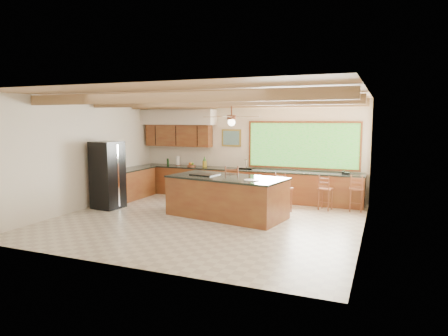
% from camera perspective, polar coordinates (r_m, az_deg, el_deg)
% --- Properties ---
extents(ground, '(7.20, 7.20, 0.00)m').
position_cam_1_polar(ground, '(9.71, -2.80, -7.53)').
color(ground, beige).
rests_on(ground, ground).
extents(room_shell, '(7.27, 6.54, 3.02)m').
position_cam_1_polar(room_shell, '(10.07, -2.18, 5.73)').
color(room_shell, beige).
rests_on(room_shell, ground).
extents(counter_run, '(7.12, 3.10, 1.26)m').
position_cam_1_polar(counter_run, '(12.20, -1.32, -2.31)').
color(counter_run, brown).
rests_on(counter_run, ground).
extents(island, '(3.09, 1.84, 1.03)m').
position_cam_1_polar(island, '(10.01, 0.38, -4.10)').
color(island, brown).
rests_on(island, ground).
extents(refrigerator, '(0.78, 0.77, 1.84)m').
position_cam_1_polar(refrigerator, '(11.36, -16.30, -0.96)').
color(refrigerator, black).
rests_on(refrigerator, ground).
extents(bar_stool_a, '(0.53, 0.53, 1.18)m').
position_cam_1_polar(bar_stool_a, '(10.92, 1.05, -2.15)').
color(bar_stool_a, brown).
rests_on(bar_stool_a, ground).
extents(bar_stool_b, '(0.48, 0.48, 1.05)m').
position_cam_1_polar(bar_stool_b, '(10.51, 8.44, -3.01)').
color(bar_stool_b, brown).
rests_on(bar_stool_b, ground).
extents(bar_stool_c, '(0.41, 0.41, 0.96)m').
position_cam_1_polar(bar_stool_c, '(11.01, 14.27, -2.98)').
color(bar_stool_c, brown).
rests_on(bar_stool_c, ground).
extents(bar_stool_d, '(0.38, 0.38, 0.99)m').
position_cam_1_polar(bar_stool_d, '(11.10, 18.35, -2.95)').
color(bar_stool_d, brown).
rests_on(bar_stool_d, ground).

